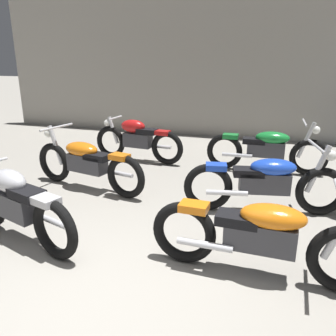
% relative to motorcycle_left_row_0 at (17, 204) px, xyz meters
% --- Properties ---
extents(ground_plane, '(60.00, 60.00, 0.00)m').
position_rel_motorcycle_left_row_0_xyz_m(ground_plane, '(1.32, -0.79, -0.46)').
color(ground_plane, gray).
extents(back_wall, '(12.66, 0.24, 3.60)m').
position_rel_motorcycle_left_row_0_xyz_m(back_wall, '(1.32, 6.24, 1.34)').
color(back_wall, '#9E998E').
rests_on(back_wall, ground).
extents(motorcycle_left_row_0, '(1.91, 0.73, 0.88)m').
position_rel_motorcycle_left_row_0_xyz_m(motorcycle_left_row_0, '(0.00, 0.00, 0.00)').
color(motorcycle_left_row_0, black).
rests_on(motorcycle_left_row_0, ground).
extents(motorcycle_left_row_1, '(2.15, 0.74, 0.97)m').
position_rel_motorcycle_left_row_0_xyz_m(motorcycle_left_row_1, '(-0.10, 1.69, -0.01)').
color(motorcycle_left_row_1, black).
rests_on(motorcycle_left_row_1, ground).
extents(motorcycle_left_row_2, '(1.97, 0.48, 0.88)m').
position_rel_motorcycle_left_row_0_xyz_m(motorcycle_left_row_2, '(0.06, 3.41, 0.00)').
color(motorcycle_left_row_2, black).
rests_on(motorcycle_left_row_2, ground).
extents(motorcycle_right_row_0, '(2.17, 0.68, 0.97)m').
position_rel_motorcycle_left_row_0_xyz_m(motorcycle_right_row_0, '(2.69, 0.12, -0.01)').
color(motorcycle_right_row_0, black).
rests_on(motorcycle_right_row_0, ground).
extents(motorcycle_right_row_1, '(2.15, 0.78, 0.97)m').
position_rel_motorcycle_left_row_0_xyz_m(motorcycle_right_row_1, '(2.65, 1.64, -0.01)').
color(motorcycle_right_row_1, black).
rests_on(motorcycle_right_row_1, ground).
extents(motorcycle_right_row_2, '(2.17, 0.68, 0.97)m').
position_rel_motorcycle_left_row_0_xyz_m(motorcycle_right_row_2, '(2.59, 3.47, -0.01)').
color(motorcycle_right_row_2, black).
rests_on(motorcycle_right_row_2, ground).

